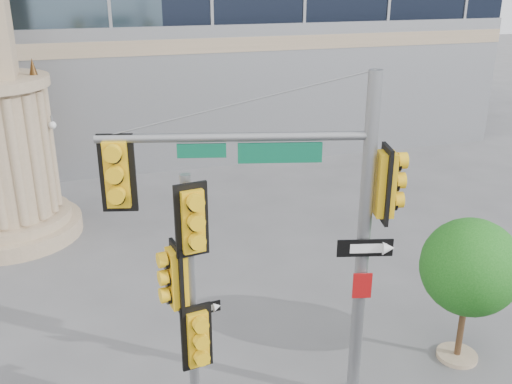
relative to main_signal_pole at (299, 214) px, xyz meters
name	(u,v)px	position (x,y,z in m)	size (l,w,h in m)	color
ground	(281,370)	(0.08, 0.93, -4.02)	(120.00, 120.00, 0.00)	#545456
main_signal_pole	(299,214)	(0.00, 0.00, 0.00)	(4.92, 1.71, 6.49)	slate
secondary_signal_pole	(190,292)	(-2.00, -0.18, -1.10)	(0.89, 0.65, 4.97)	slate
street_tree	(471,270)	(3.97, 0.20, -1.86)	(2.10, 2.05, 3.27)	tan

